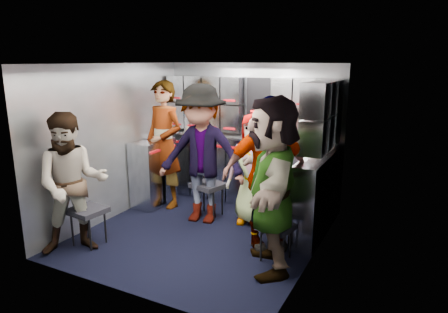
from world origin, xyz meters
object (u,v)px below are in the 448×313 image
at_px(jump_seat_near_left, 88,212).
at_px(jump_seat_mid_left, 208,187).
at_px(attendant_standing, 164,145).
at_px(attendant_arc_e, 272,185).
at_px(jump_seat_center, 259,187).
at_px(attendant_arc_c, 254,169).
at_px(jump_seat_mid_right, 271,209).
at_px(jump_seat_near_right, 276,229).
at_px(attendant_arc_b, 201,155).
at_px(attendant_arc_d, 267,174).
at_px(attendant_arc_a, 72,184).

relative_size(jump_seat_near_left, jump_seat_mid_left, 0.92).
relative_size(attendant_standing, attendant_arc_e, 1.02).
xyz_separation_m(attendant_standing, attendant_arc_e, (2.07, -1.04, -0.02)).
relative_size(jump_seat_center, attendant_arc_c, 0.36).
relative_size(jump_seat_mid_left, attendant_arc_c, 0.33).
relative_size(jump_seat_mid_right, attendant_arc_c, 0.31).
relative_size(jump_seat_mid_right, jump_seat_near_right, 1.13).
height_order(attendant_standing, attendant_arc_b, attendant_standing).
xyz_separation_m(jump_seat_mid_right, attendant_arc_c, (-0.41, 0.44, 0.33)).
relative_size(jump_seat_center, attendant_arc_d, 0.30).
height_order(jump_seat_near_left, attendant_arc_c, attendant_arc_c).
height_order(jump_seat_near_left, attendant_arc_e, attendant_arc_e).
distance_m(jump_seat_near_right, attendant_arc_c, 1.13).
relative_size(jump_seat_near_left, jump_seat_mid_right, 0.98).
xyz_separation_m(jump_seat_near_right, attendant_arc_b, (-1.27, 0.59, 0.56)).
xyz_separation_m(jump_seat_mid_left, attendant_arc_a, (-0.83, -1.61, 0.38)).
xyz_separation_m(attendant_arc_a, attendant_arc_c, (1.47, 1.70, -0.06)).
bearing_deg(jump_seat_mid_left, jump_seat_mid_right, -18.38).
xyz_separation_m(jump_seat_mid_right, attendant_arc_b, (-1.06, 0.17, 0.51)).
distance_m(attendant_standing, attendant_arc_a, 1.70).
bearing_deg(attendant_arc_c, attendant_arc_d, -64.37).
relative_size(attendant_arc_a, attendant_arc_d, 0.91).
xyz_separation_m(attendant_standing, attendant_arc_c, (1.44, 0.00, -0.19)).
distance_m(attendant_arc_a, attendant_arc_c, 2.25).
height_order(attendant_standing, attendant_arc_c, attendant_standing).
xyz_separation_m(jump_seat_center, attendant_arc_a, (-1.47, -1.88, 0.37)).
relative_size(attendant_arc_b, attendant_arc_c, 1.24).
distance_m(jump_seat_near_left, attendant_arc_e, 2.21).
relative_size(jump_seat_near_left, attendant_arc_e, 0.25).
distance_m(jump_seat_mid_left, attendant_arc_d, 1.27).
bearing_deg(attendant_arc_c, jump_seat_mid_right, -54.91).
relative_size(jump_seat_near_left, attendant_standing, 0.24).
height_order(jump_seat_mid_left, attendant_arc_e, attendant_arc_e).
bearing_deg(attendant_arc_d, jump_seat_mid_right, 48.39).
xyz_separation_m(attendant_arc_d, attendant_arc_e, (0.22, -0.42, 0.02)).
distance_m(jump_seat_near_right, attendant_arc_b, 1.51).
xyz_separation_m(jump_seat_near_left, jump_seat_mid_right, (1.88, 1.07, 0.01)).
height_order(attendant_standing, attendant_arc_a, attendant_standing).
xyz_separation_m(jump_seat_mid_right, attendant_standing, (-1.85, 0.44, 0.52)).
bearing_deg(attendant_arc_a, attendant_arc_c, 5.13).
bearing_deg(jump_seat_mid_right, jump_seat_near_right, -62.82).
bearing_deg(jump_seat_mid_left, jump_seat_near_left, -120.06).
xyz_separation_m(jump_seat_mid_right, jump_seat_near_right, (0.22, -0.42, -0.05)).
height_order(attendant_arc_b, attendant_arc_c, attendant_arc_b).
bearing_deg(attendant_standing, jump_seat_near_left, -80.16).
distance_m(attendant_standing, attendant_arc_d, 1.95).
bearing_deg(jump_seat_mid_left, attendant_arc_c, 7.97).
relative_size(jump_seat_center, attendant_standing, 0.29).
xyz_separation_m(jump_seat_near_left, jump_seat_center, (1.47, 1.70, 0.03)).
bearing_deg(jump_seat_near_left, attendant_arc_e, 12.74).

